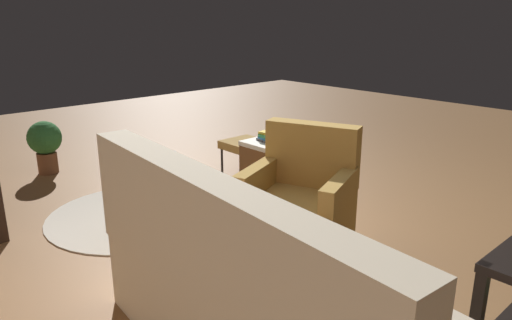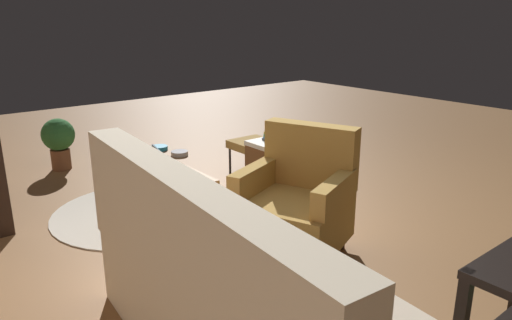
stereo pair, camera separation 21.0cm
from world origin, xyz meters
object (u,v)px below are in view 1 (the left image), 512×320
Objects in this scene: couch at (267,306)px; yellow_mug at (272,128)px; wicker_hamper at (273,166)px; pet_bowl_steel at (168,155)px; laptop_desk at (173,186)px; book_stack_hamper at (273,137)px; pet_bowl_teal at (147,150)px; potted_plant at (45,142)px; ottoman at (245,146)px; tv_remote at (272,137)px; laptop at (167,173)px; armchair at (299,202)px.

yellow_mug is at bearing -44.91° from couch.
wicker_hamper reaches higher than pet_bowl_steel.
book_stack_hamper is (0.25, -1.24, 0.10)m from laptop_desk.
pet_bowl_teal is (0.36, 0.07, 0.00)m from pet_bowl_steel.
potted_plant is at bearing 33.42° from yellow_mug.
yellow_mug is 0.25× the size of ottoman.
laptop_desk and wicker_hamper have the same top height.
laptop_desk is 1.28m from wicker_hamper.
couch is at bearing 115.83° from tv_remote.
tv_remote is 1.96m from pet_bowl_teal.
pet_bowl_teal is 1.22m from potted_plant.
wicker_hamper is 2.40× the size of pet_bowl_teal.
book_stack_hamper is at bearing 166.38° from ottoman.
laptop_desk is 2.52m from pet_bowl_teal.
pet_bowl_teal is at bearing -25.43° from laptop_desk.
ottoman is at bearing -16.60° from yellow_mug.
yellow_mug is at bearing 163.40° from ottoman.
pet_bowl_teal is at bearing 5.02° from book_stack_hamper.
laptop is 1.27m from yellow_mug.
yellow_mug reaches higher than pet_bowl_steel.
laptop is 1.30m from book_stack_hamper.
potted_plant is (1.99, 1.31, -0.29)m from yellow_mug.
ottoman is 2.00× the size of pet_bowl_steel.
ottoman is (1.50, -0.83, -0.05)m from armchair.
armchair is 2.37× the size of laptop.
book_stack_hamper reaches higher than ottoman.
couch is 1.48m from laptop.
potted_plant is (1.97, 1.35, -0.19)m from book_stack_hamper.
yellow_mug is 1.76m from pet_bowl_steel.
wicker_hamper is (1.66, -1.67, -0.09)m from couch.
laptop_desk is at bearing 100.73° from yellow_mug.
potted_plant reaches higher than laptop_desk.
yellow_mug is 2.11m from pet_bowl_teal.
pet_bowl_steel is at bearing -168.98° from pet_bowl_teal.
potted_plant is at bearing 2.85° from laptop_desk.
couch reaches higher than potted_plant.
armchair is at bearing 145.01° from yellow_mug.
yellow_mug is at bearing -80.03° from laptop.
armchair is at bearing 144.16° from wicker_hamper.
yellow_mug is (-0.03, 0.04, 0.10)m from book_stack_hamper.
armchair is at bearing -142.98° from laptop_desk.
book_stack_hamper is 2.39m from potted_plant.
couch is 1.19m from armchair.
pet_bowl_teal is at bearing 3.91° from yellow_mug.
book_stack_hamper is at bearing 121.24° from tv_remote.
laptop is 1.38× the size of book_stack_hamper.
book_stack_hamper reaches higher than pet_bowl_teal.
wicker_hamper is 4.80× the size of yellow_mug.
book_stack_hamper is 2.06m from pet_bowl_teal.
ottoman is (0.53, -0.12, 0.07)m from wicker_hamper.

